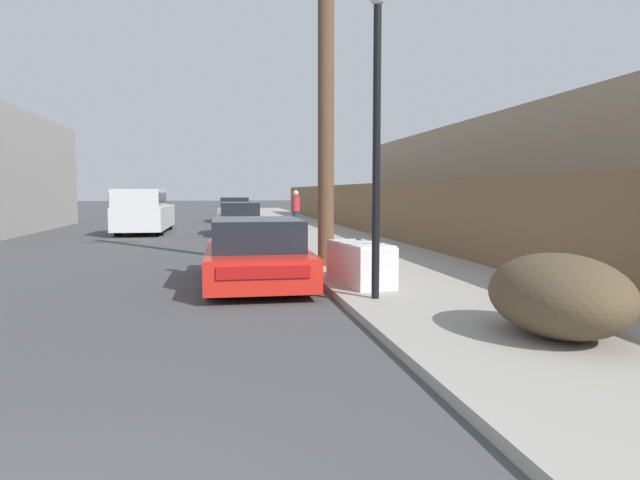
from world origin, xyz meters
TOP-DOWN VIEW (x-y plane):
  - sidewalk_curb at (5.30, 23.50)m, footprint 4.20×63.00m
  - discarded_fridge at (3.82, 7.70)m, footprint 0.93×1.75m
  - parked_sports_car_red at (2.04, 8.78)m, footprint 1.93×4.53m
  - car_parked_mid at (2.24, 21.66)m, footprint 1.78×4.24m
  - car_parked_far at (2.38, 31.75)m, footprint 2.08×4.39m
  - pickup_truck at (-1.73, 22.84)m, footprint 2.04×5.84m
  - utility_pole at (3.71, 10.40)m, footprint 1.80×0.36m
  - street_lamp at (3.71, 6.33)m, footprint 0.26×0.26m
  - brush_pile at (5.13, 3.72)m, footprint 1.44×1.93m
  - wooden_fence at (7.25, 22.33)m, footprint 0.08×42.99m
  - building_right_house at (12.27, 14.52)m, footprint 6.00×23.38m
  - pedestrian at (4.61, 21.84)m, footprint 0.34×0.34m

SIDE VIEW (x-z plane):
  - sidewalk_curb at x=5.30m, z-range 0.00..0.12m
  - discarded_fridge at x=3.82m, z-range 0.11..0.88m
  - parked_sports_car_red at x=2.04m, z-range -0.06..1.21m
  - brush_pile at x=5.13m, z-range 0.12..1.07m
  - car_parked_mid at x=2.24m, z-range -0.04..1.28m
  - car_parked_far at x=2.38m, z-range -0.05..1.37m
  - pickup_truck at x=-1.73m, z-range 0.00..1.86m
  - pedestrian at x=4.61m, z-range 0.14..1.84m
  - wooden_fence at x=7.25m, z-range 0.12..2.09m
  - building_right_house at x=12.27m, z-range 0.00..4.06m
  - street_lamp at x=3.71m, z-range 0.50..5.16m
  - utility_pole at x=3.71m, z-range 0.20..9.27m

